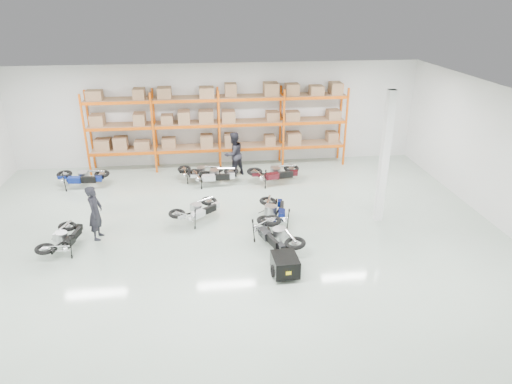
{
  "coord_description": "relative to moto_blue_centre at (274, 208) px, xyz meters",
  "views": [
    {
      "loc": [
        -0.65,
        -13.08,
        7.25
      ],
      "look_at": [
        0.98,
        0.85,
        1.1
      ],
      "focal_mm": 32.0,
      "sensor_mm": 36.0,
      "label": 1
    }
  ],
  "objects": [
    {
      "name": "moto_silver_left",
      "position": [
        -2.58,
        0.5,
        -0.03
      ],
      "size": [
        1.84,
        1.72,
        1.1
      ],
      "primitive_type": null,
      "rotation": [
        0.0,
        -0.09,
        2.25
      ],
      "color": "silver",
      "rests_on": "ground"
    },
    {
      "name": "moto_back_a",
      "position": [
        -7.22,
        4.04,
        0.01
      ],
      "size": [
        1.9,
        1.07,
        1.18
      ],
      "primitive_type": null,
      "rotation": [
        0.0,
        -0.09,
        1.48
      ],
      "color": "navy",
      "rests_on": "ground"
    },
    {
      "name": "structural_column",
      "position": [
        3.64,
        -0.17,
        1.7
      ],
      "size": [
        0.25,
        0.25,
        4.5
      ],
      "primitive_type": "cube",
      "color": "white",
      "rests_on": "ground"
    },
    {
      "name": "moto_touring_right",
      "position": [
        -0.17,
        -1.6,
        0.03
      ],
      "size": [
        1.47,
        2.09,
        1.22
      ],
      "primitive_type": null,
      "rotation": [
        0.0,
        -0.09,
        0.31
      ],
      "color": "black",
      "rests_on": "ground"
    },
    {
      "name": "pallet_rack",
      "position": [
        -1.56,
        5.78,
        1.71
      ],
      "size": [
        11.28,
        0.98,
        3.62
      ],
      "color": "#D5520B",
      "rests_on": "ground"
    },
    {
      "name": "person_left",
      "position": [
        -5.74,
        -0.38,
        0.35
      ],
      "size": [
        0.5,
        0.7,
        1.8
      ],
      "primitive_type": "imported",
      "rotation": [
        0.0,
        0.0,
        1.45
      ],
      "color": "black",
      "rests_on": "ground"
    },
    {
      "name": "moto_blue_centre",
      "position": [
        0.0,
        0.0,
        0.0
      ],
      "size": [
        1.21,
        1.94,
        1.17
      ],
      "primitive_type": null,
      "rotation": [
        0.0,
        -0.09,
        2.96
      ],
      "color": "#071148",
      "rests_on": "ground"
    },
    {
      "name": "trailer",
      "position": [
        -0.17,
        -3.19,
        -0.2
      ],
      "size": [
        0.77,
        1.46,
        0.61
      ],
      "rotation": [
        0.0,
        0.0,
        0.05
      ],
      "color": "black",
      "rests_on": "ground"
    },
    {
      "name": "moto_back_b",
      "position": [
        -1.93,
        3.67,
        -0.0
      ],
      "size": [
        1.81,
        0.92,
        1.17
      ],
      "primitive_type": null,
      "rotation": [
        0.0,
        -0.09,
        1.58
      ],
      "color": "#B2B6BC",
      "rests_on": "ground"
    },
    {
      "name": "moto_back_c",
      "position": [
        -2.47,
        4.18,
        -0.05
      ],
      "size": [
        1.76,
        1.05,
        1.07
      ],
      "primitive_type": null,
      "rotation": [
        0.0,
        -0.09,
        1.43
      ],
      "color": "black",
      "rests_on": "ground"
    },
    {
      "name": "moto_back_d",
      "position": [
        0.59,
        3.54,
        0.03
      ],
      "size": [
        2.01,
        1.17,
        1.23
      ],
      "primitive_type": null,
      "rotation": [
        0.0,
        -0.09,
        1.69
      ],
      "color": "#3C0C12",
      "rests_on": "ground"
    },
    {
      "name": "room",
      "position": [
        -1.56,
        -0.67,
        1.7
      ],
      "size": [
        18.0,
        18.0,
        18.0
      ],
      "color": "#A5B8A7",
      "rests_on": "ground"
    },
    {
      "name": "person_back",
      "position": [
        -1.02,
        4.58,
        0.41
      ],
      "size": [
        1.18,
        1.13,
        1.92
      ],
      "primitive_type": "imported",
      "rotation": [
        0.0,
        0.0,
        3.75
      ],
      "color": "black",
      "rests_on": "ground"
    },
    {
      "name": "moto_black_far_left",
      "position": [
        -6.62,
        -1.02,
        -0.04
      ],
      "size": [
        1.16,
        1.81,
        1.09
      ],
      "primitive_type": null,
      "rotation": [
        0.0,
        -0.09,
        2.93
      ],
      "color": "black",
      "rests_on": "ground"
    }
  ]
}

